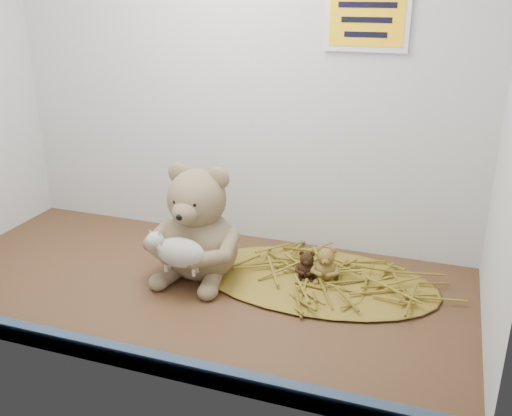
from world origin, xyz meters
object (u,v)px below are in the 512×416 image
(toy_lamb, at_px, (181,253))
(main_teddy, at_px, (199,222))
(mini_teddy_brown, at_px, (307,263))
(mini_teddy_tan, at_px, (326,263))

(toy_lamb, bearing_deg, main_teddy, 90.00)
(mini_teddy_brown, bearing_deg, mini_teddy_tan, -4.33)
(mini_teddy_tan, distance_m, mini_teddy_brown, 0.04)
(main_teddy, relative_size, mini_teddy_brown, 4.10)
(toy_lamb, height_order, mini_teddy_tan, toy_lamb)
(toy_lamb, xyz_separation_m, mini_teddy_brown, (0.23, 0.15, -0.06))
(mini_teddy_tan, bearing_deg, mini_teddy_brown, 178.07)
(main_teddy, distance_m, mini_teddy_brown, 0.26)
(mini_teddy_brown, bearing_deg, main_teddy, -177.08)
(toy_lamb, xyz_separation_m, mini_teddy_tan, (0.28, 0.15, -0.05))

